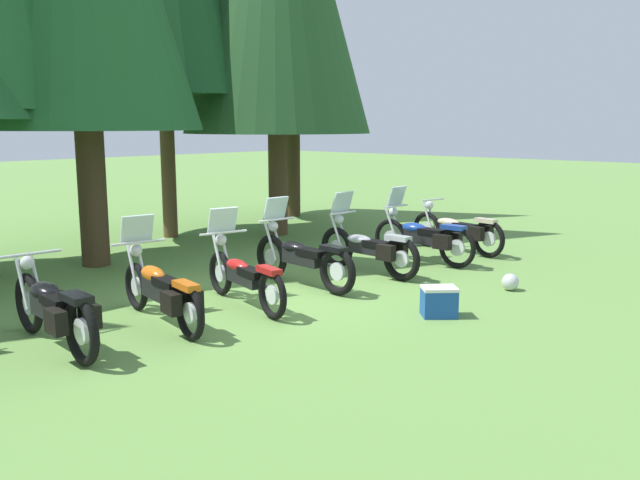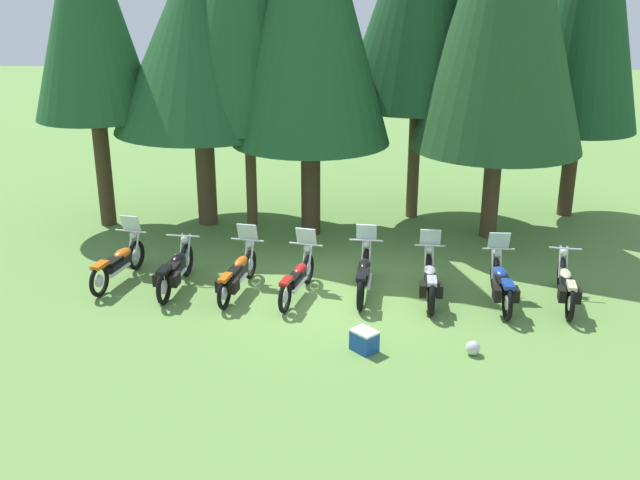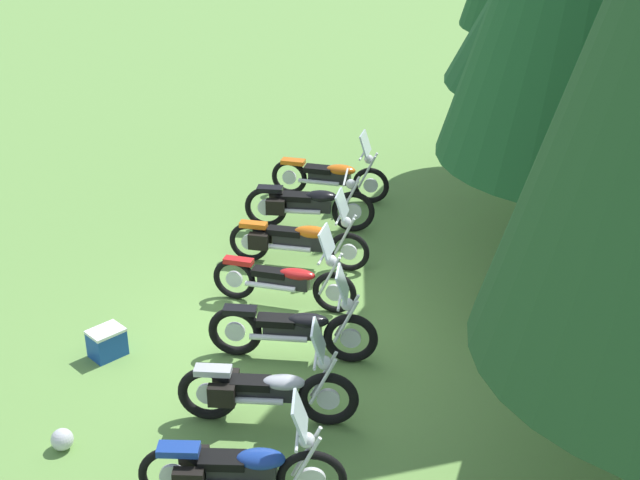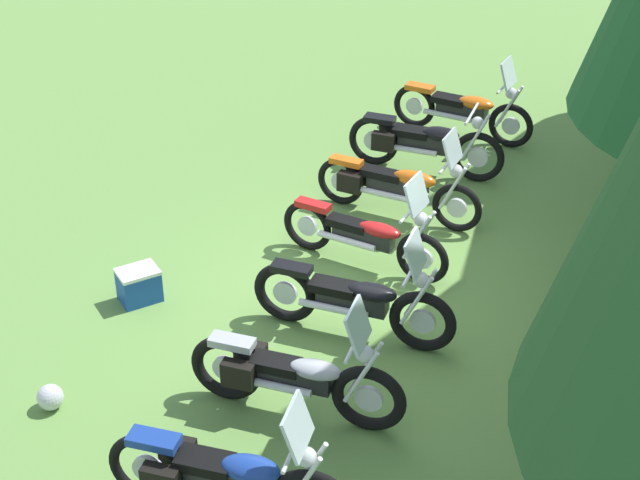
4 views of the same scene
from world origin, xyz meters
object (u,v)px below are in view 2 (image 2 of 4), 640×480
motorcycle_0 (119,262)px  motorcycle_3 (298,277)px  motorcycle_2 (237,273)px  pine_tree_1 (199,38)px  motorcycle_1 (175,270)px  motorcycle_5 (430,280)px  motorcycle_7 (566,285)px  motorcycle_6 (502,283)px  picnic_cooler (364,340)px  dropped_helmet (473,348)px  pine_tree_0 (87,6)px  motorcycle_4 (364,274)px

motorcycle_0 → motorcycle_3: motorcycle_0 is taller
motorcycle_2 → pine_tree_1: pine_tree_1 is taller
motorcycle_1 → motorcycle_5: motorcycle_5 is taller
motorcycle_3 → motorcycle_7: bearing=-78.0°
motorcycle_1 → motorcycle_2: 1.37m
motorcycle_2 → motorcycle_5: size_ratio=1.04×
motorcycle_0 → motorcycle_6: (8.23, -0.81, 0.02)m
motorcycle_2 → picnic_cooler: bearing=-121.3°
motorcycle_3 → dropped_helmet: size_ratio=8.23×
picnic_cooler → pine_tree_0: bearing=135.4°
motorcycle_1 → motorcycle_0: bearing=78.6°
motorcycle_3 → motorcycle_4: 1.41m
motorcycle_2 → pine_tree_0: size_ratio=0.27×
pine_tree_1 → picnic_cooler: bearing=-59.0°
motorcycle_3 → motorcycle_5: motorcycle_5 is taller
pine_tree_0 → motorcycle_0: bearing=-68.6°
motorcycle_0 → motorcycle_6: motorcycle_6 is taller
motorcycle_5 → motorcycle_1: bearing=89.7°
motorcycle_1 → motorcycle_3: motorcycle_3 is taller
motorcycle_3 → motorcycle_6: motorcycle_6 is taller
motorcycle_1 → picnic_cooler: size_ratio=4.00×
pine_tree_1 → motorcycle_1: bearing=-87.6°
motorcycle_5 → pine_tree_0: 10.86m
picnic_cooler → motorcycle_2: bearing=138.1°
motorcycle_1 → motorcycle_6: motorcycle_6 is taller
motorcycle_3 → dropped_helmet: (3.35, -2.38, -0.31)m
motorcycle_1 → pine_tree_1: size_ratio=0.31×
motorcycle_6 → motorcycle_1: bearing=86.9°
motorcycle_3 → motorcycle_5: bearing=-77.9°
motorcycle_3 → picnic_cooler: motorcycle_3 is taller
motorcycle_2 → motorcycle_6: bearing=-82.5°
dropped_helmet → picnic_cooler: bearing=178.5°
motorcycle_2 → pine_tree_0: pine_tree_0 is taller
motorcycle_3 → dropped_helmet: motorcycle_3 is taller
motorcycle_1 → dropped_helmet: 6.56m
motorcycle_4 → motorcycle_7: bearing=-90.4°
motorcycle_2 → motorcycle_6: size_ratio=1.03×
motorcycle_2 → pine_tree_0: 8.08m
motorcycle_2 → motorcycle_3: (1.30, -0.09, -0.02)m
motorcycle_0 → motorcycle_7: bearing=-81.7°
motorcycle_2 → dropped_helmet: size_ratio=8.67×
motorcycle_1 → motorcycle_5: 5.44m
motorcycle_6 → pine_tree_1: 9.72m
motorcycle_3 → motorcycle_7: size_ratio=0.95×
motorcycle_7 → pine_tree_1: 10.72m
motorcycle_4 → motorcycle_6: (2.82, -0.42, 0.02)m
motorcycle_4 → dropped_helmet: 3.26m
motorcycle_3 → dropped_helmet: bearing=-111.8°
motorcycle_0 → motorcycle_5: 6.81m
motorcycle_4 → picnic_cooler: (0.01, -2.54, -0.26)m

